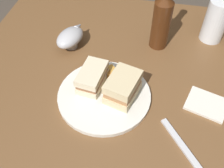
# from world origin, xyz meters

# --- Properties ---
(dining_table) EXTENTS (1.01, 0.98, 0.75)m
(dining_table) POSITION_xyz_m (0.00, 0.00, 0.38)
(dining_table) COLOR brown
(dining_table) RESTS_ON ground
(plate) EXTENTS (0.27, 0.27, 0.01)m
(plate) POSITION_xyz_m (-0.04, -0.06, 0.76)
(plate) COLOR silver
(plate) RESTS_ON dining_table
(sandwich_half_left) EXTENTS (0.10, 0.12, 0.07)m
(sandwich_half_left) POSITION_xyz_m (0.02, -0.05, 0.80)
(sandwich_half_left) COLOR beige
(sandwich_half_left) RESTS_ON plate
(sandwich_half_right) EXTENTS (0.08, 0.12, 0.06)m
(sandwich_half_right) POSITION_xyz_m (-0.08, -0.02, 0.79)
(sandwich_half_right) COLOR beige
(sandwich_half_right) RESTS_ON plate
(potato_wedge_front) EXTENTS (0.04, 0.02, 0.02)m
(potato_wedge_front) POSITION_xyz_m (-0.02, 0.01, 0.78)
(potato_wedge_front) COLOR #AD702D
(potato_wedge_front) RESTS_ON plate
(potato_wedge_middle) EXTENTS (0.05, 0.02, 0.02)m
(potato_wedge_middle) POSITION_xyz_m (-0.01, -0.04, 0.77)
(potato_wedge_middle) COLOR #B77F33
(potato_wedge_middle) RESTS_ON plate
(potato_wedge_back) EXTENTS (0.04, 0.04, 0.02)m
(potato_wedge_back) POSITION_xyz_m (-0.03, 0.03, 0.78)
(potato_wedge_back) COLOR gold
(potato_wedge_back) RESTS_ON plate
(pint_glass) EXTENTS (0.08, 0.08, 0.15)m
(pint_glass) POSITION_xyz_m (0.28, 0.28, 0.82)
(pint_glass) COLOR white
(pint_glass) RESTS_ON dining_table
(gravy_boat) EXTENTS (0.11, 0.14, 0.06)m
(gravy_boat) POSITION_xyz_m (-0.20, 0.14, 0.79)
(gravy_boat) COLOR #B7B7BC
(gravy_boat) RESTS_ON dining_table
(cider_bottle) EXTENTS (0.06, 0.06, 0.27)m
(cider_bottle) POSITION_xyz_m (0.10, 0.21, 0.86)
(cider_bottle) COLOR #47230F
(cider_bottle) RESTS_ON dining_table
(napkin) EXTENTS (0.13, 0.12, 0.01)m
(napkin) POSITION_xyz_m (0.26, -0.03, 0.76)
(napkin) COLOR silver
(napkin) RESTS_ON dining_table
(fork) EXTENTS (0.12, 0.15, 0.01)m
(fork) POSITION_xyz_m (0.19, -0.18, 0.76)
(fork) COLOR silver
(fork) RESTS_ON dining_table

